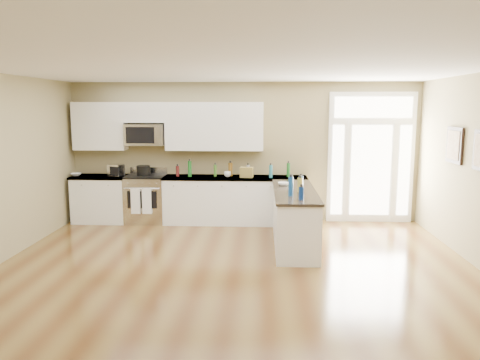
# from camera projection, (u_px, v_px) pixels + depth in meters

# --- Properties ---
(ground) EXTENTS (8.00, 8.00, 0.00)m
(ground) POSITION_uv_depth(u_px,v_px,m) (230.00, 296.00, 5.76)
(ground) COLOR #583618
(room_shell) EXTENTS (8.00, 8.00, 8.00)m
(room_shell) POSITION_uv_depth(u_px,v_px,m) (230.00, 158.00, 5.49)
(room_shell) COLOR #91855C
(room_shell) RESTS_ON ground
(back_cabinet_left) EXTENTS (1.10, 0.66, 0.94)m
(back_cabinet_left) POSITION_uv_depth(u_px,v_px,m) (101.00, 200.00, 9.46)
(back_cabinet_left) COLOR white
(back_cabinet_left) RESTS_ON ground
(back_cabinet_right) EXTENTS (2.85, 0.66, 0.94)m
(back_cabinet_right) POSITION_uv_depth(u_px,v_px,m) (235.00, 201.00, 9.34)
(back_cabinet_right) COLOR white
(back_cabinet_right) RESTS_ON ground
(peninsula_cabinet) EXTENTS (0.69, 2.32, 0.94)m
(peninsula_cabinet) POSITION_uv_depth(u_px,v_px,m) (294.00, 219.00, 7.86)
(peninsula_cabinet) COLOR white
(peninsula_cabinet) RESTS_ON ground
(upper_cabinet_left) EXTENTS (1.04, 0.33, 0.95)m
(upper_cabinet_left) POSITION_uv_depth(u_px,v_px,m) (100.00, 126.00, 9.38)
(upper_cabinet_left) COLOR white
(upper_cabinet_left) RESTS_ON room_shell
(upper_cabinet_right) EXTENTS (1.94, 0.33, 0.95)m
(upper_cabinet_right) POSITION_uv_depth(u_px,v_px,m) (214.00, 126.00, 9.27)
(upper_cabinet_right) COLOR white
(upper_cabinet_right) RESTS_ON room_shell
(upper_cabinet_short) EXTENTS (0.82, 0.33, 0.40)m
(upper_cabinet_short) POSITION_uv_depth(u_px,v_px,m) (145.00, 112.00, 9.29)
(upper_cabinet_short) COLOR white
(upper_cabinet_short) RESTS_ON room_shell
(microwave) EXTENTS (0.78, 0.41, 0.42)m
(microwave) POSITION_uv_depth(u_px,v_px,m) (145.00, 135.00, 9.32)
(microwave) COLOR silver
(microwave) RESTS_ON room_shell
(entry_door) EXTENTS (1.70, 0.10, 2.60)m
(entry_door) POSITION_uv_depth(u_px,v_px,m) (371.00, 158.00, 9.34)
(entry_door) COLOR white
(entry_door) RESTS_ON ground
(wall_art_near) EXTENTS (0.05, 0.58, 0.58)m
(wall_art_near) POSITION_uv_depth(u_px,v_px,m) (454.00, 145.00, 7.50)
(wall_art_near) COLOR black
(wall_art_near) RESTS_ON room_shell
(kitchen_range) EXTENTS (0.77, 0.69, 1.08)m
(kitchen_range) POSITION_uv_depth(u_px,v_px,m) (146.00, 199.00, 9.41)
(kitchen_range) COLOR silver
(kitchen_range) RESTS_ON ground
(stockpot) EXTENTS (0.33, 0.33, 0.21)m
(stockpot) POSITION_uv_depth(u_px,v_px,m) (143.00, 170.00, 9.35)
(stockpot) COLOR black
(stockpot) RESTS_ON kitchen_range
(toaster_oven) EXTENTS (0.34, 0.30, 0.24)m
(toaster_oven) POSITION_uv_depth(u_px,v_px,m) (116.00, 170.00, 9.31)
(toaster_oven) COLOR silver
(toaster_oven) RESTS_ON back_cabinet_left
(cardboard_box) EXTENTS (0.27, 0.21, 0.20)m
(cardboard_box) POSITION_uv_depth(u_px,v_px,m) (247.00, 172.00, 9.15)
(cardboard_box) COLOR olive
(cardboard_box) RESTS_ON back_cabinet_right
(bowl_left) EXTENTS (0.27, 0.27, 0.05)m
(bowl_left) POSITION_uv_depth(u_px,v_px,m) (76.00, 175.00, 9.37)
(bowl_left) COLOR white
(bowl_left) RESTS_ON back_cabinet_left
(bowl_peninsula) EXTENTS (0.25, 0.25, 0.06)m
(bowl_peninsula) POSITION_uv_depth(u_px,v_px,m) (283.00, 184.00, 8.20)
(bowl_peninsula) COLOR white
(bowl_peninsula) RESTS_ON peninsula_cabinet
(cup_counter) EXTENTS (0.17, 0.17, 0.10)m
(cup_counter) POSITION_uv_depth(u_px,v_px,m) (228.00, 174.00, 9.22)
(cup_counter) COLOR white
(cup_counter) RESTS_ON back_cabinet_right
(counter_bottles) EXTENTS (2.41, 2.45, 0.31)m
(counter_bottles) POSITION_uv_depth(u_px,v_px,m) (256.00, 176.00, 8.47)
(counter_bottles) COLOR #19591E
(counter_bottles) RESTS_ON back_cabinet_right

